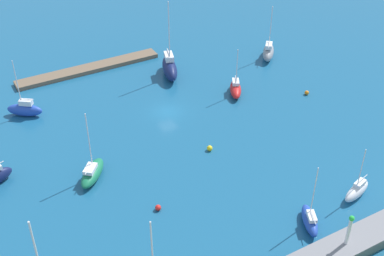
% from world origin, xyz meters
% --- Properties ---
extents(water, '(160.00, 160.00, 0.00)m').
position_xyz_m(water, '(0.00, 0.00, 0.00)').
color(water, '#19567F').
rests_on(water, ground).
extents(pier_dock, '(24.10, 2.70, 0.66)m').
position_xyz_m(pier_dock, '(5.54, -17.70, 0.33)').
color(pier_dock, brown).
rests_on(pier_dock, ground).
extents(harbor_beacon, '(0.56, 0.56, 3.73)m').
position_xyz_m(harbor_beacon, '(-3.57, 32.53, 3.52)').
color(harbor_beacon, silver).
rests_on(harbor_beacon, breakwater).
extents(sailboat_blue_outer_mooring, '(5.06, 4.28, 8.78)m').
position_xyz_m(sailboat_blue_outer_mooring, '(18.18, -9.12, 1.06)').
color(sailboat_blue_outer_mooring, '#2347B2').
rests_on(sailboat_blue_outer_mooring, water).
extents(sailboat_red_off_beacon, '(3.99, 5.26, 7.62)m').
position_xyz_m(sailboat_red_off_beacon, '(-11.41, 0.56, 0.90)').
color(sailboat_red_off_beacon, red).
rests_on(sailboat_red_off_beacon, water).
extents(sailboat_navy_far_north, '(4.36, 7.57, 12.75)m').
position_xyz_m(sailboat_navy_far_north, '(-5.26, -9.43, 1.55)').
color(sailboat_navy_far_north, '#141E4C').
rests_on(sailboat_navy_far_north, water).
extents(sailboat_gray_far_south, '(5.18, 5.65, 9.22)m').
position_xyz_m(sailboat_gray_far_south, '(-23.04, -6.84, 1.22)').
color(sailboat_gray_far_south, gray).
rests_on(sailboat_gray_far_south, water).
extents(sailboat_white_by_breakwater, '(4.73, 2.47, 6.91)m').
position_xyz_m(sailboat_white_by_breakwater, '(-10.77, 26.86, 0.87)').
color(sailboat_white_by_breakwater, white).
rests_on(sailboat_white_by_breakwater, water).
extents(sailboat_green_along_channel, '(5.12, 5.51, 9.13)m').
position_xyz_m(sailboat_green_along_channel, '(14.66, 8.83, 0.88)').
color(sailboat_green_along_channel, '#19724C').
rests_on(sailboat_green_along_channel, water).
extents(sailboat_blue_near_pier, '(3.35, 4.83, 7.83)m').
position_xyz_m(sailboat_blue_near_pier, '(-2.97, 27.84, 0.83)').
color(sailboat_blue_near_pier, '#2347B2').
rests_on(sailboat_blue_near_pier, water).
extents(mooring_buoy_red, '(0.69, 0.69, 0.69)m').
position_xyz_m(mooring_buoy_red, '(10.21, 17.66, 0.34)').
color(mooring_buoy_red, red).
rests_on(mooring_buoy_red, water).
extents(mooring_buoy_yellow, '(0.73, 0.73, 0.73)m').
position_xyz_m(mooring_buoy_yellow, '(-0.54, 10.99, 0.37)').
color(mooring_buoy_yellow, yellow).
rests_on(mooring_buoy_yellow, water).
extents(mooring_buoy_orange, '(0.67, 0.67, 0.67)m').
position_xyz_m(mooring_buoy_orange, '(-20.81, 6.11, 0.33)').
color(mooring_buoy_orange, orange).
rests_on(mooring_buoy_orange, water).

